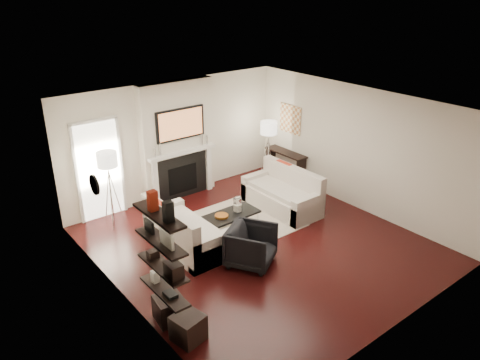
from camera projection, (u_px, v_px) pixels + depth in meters
room_envelope at (260, 180)px, 8.50m from camera, size 6.00×6.00×6.00m
chimney_breast at (178, 141)px, 10.57m from camera, size 1.80×0.25×2.70m
fireplace_surround at (183, 176)px, 10.80m from camera, size 1.30×0.02×1.04m
firebox at (183, 179)px, 10.82m from camera, size 0.75×0.02×0.65m
mantel_pilaster_l at (155, 183)px, 10.36m from camera, size 0.12×0.08×1.10m
mantel_pilaster_r at (209, 168)px, 11.18m from camera, size 0.12×0.08×1.10m
mantel_shelf at (182, 152)px, 10.53m from camera, size 1.70×0.18×0.07m
tv_body at (180, 124)px, 10.28m from camera, size 1.20×0.06×0.70m
tv_screen at (181, 124)px, 10.26m from camera, size 1.10×0.00×0.62m
candlestick_l_tall at (160, 150)px, 10.15m from camera, size 0.04×0.04×0.30m
candlestick_l_short at (155, 152)px, 10.08m from camera, size 0.04×0.04×0.24m
candlestick_r_tall at (202, 140)px, 10.77m from camera, size 0.04×0.04×0.30m
candlestick_r_short at (207, 140)px, 10.86m from camera, size 0.04×0.04×0.24m
hallway_panel at (99, 171)px, 9.71m from camera, size 0.90×0.02×2.10m
door_trim_l at (77, 177)px, 9.42m from camera, size 0.06×0.06×2.16m
door_trim_r at (121, 166)px, 9.97m from camera, size 0.06×0.06×2.16m
door_trim_top at (93, 121)px, 9.26m from camera, size 1.02×0.06×0.06m
rug at (231, 225)px, 9.71m from camera, size 2.60×2.00×0.01m
loveseat_left_base at (187, 238)px, 8.85m from camera, size 0.85×1.80×0.42m
loveseat_left_back at (170, 229)px, 8.53m from camera, size 0.18×1.80×0.80m
loveseat_left_arm_n at (211, 252)px, 8.23m from camera, size 0.85×0.18×0.60m
loveseat_left_arm_s at (165, 218)px, 9.40m from camera, size 0.85×0.18×0.60m
loveseat_left_cushion at (188, 225)px, 8.77m from camera, size 0.63×1.44×0.10m
pillow_left_orange at (161, 213)px, 8.67m from camera, size 0.10×0.42×0.42m
pillow_left_charcoal at (178, 226)px, 8.24m from camera, size 0.10×0.40×0.40m
loveseat_right_base at (281, 200)px, 10.34m from camera, size 0.85×1.80×0.42m
loveseat_right_back at (293, 183)px, 10.41m from camera, size 0.18×1.80×0.80m
loveseat_right_arm_n at (308, 210)px, 9.72m from camera, size 0.85×0.18×0.60m
loveseat_right_arm_s at (258, 185)px, 10.89m from camera, size 0.85×0.18×0.60m
loveseat_right_cushion at (280, 190)px, 10.21m from camera, size 0.63×1.44×0.10m
pillow_right_orange at (284, 171)px, 10.54m from camera, size 0.10×0.42×0.42m
pillow_right_charcoal at (303, 180)px, 10.11m from camera, size 0.10×0.40×0.40m
coffee_table at (232, 214)px, 9.32m from camera, size 1.10×0.55×0.04m
coffee_leg_nw at (218, 236)px, 8.96m from camera, size 0.02×0.02×0.38m
coffee_leg_ne at (258, 220)px, 9.53m from camera, size 0.02×0.02×0.38m
coffee_leg_sw at (205, 227)px, 9.27m from camera, size 0.02×0.02×0.38m
coffee_leg_se at (244, 212)px, 9.84m from camera, size 0.02×0.02×0.38m
hurricane_glass at (238, 205)px, 9.34m from camera, size 0.17×0.17×0.30m
hurricane_candle at (238, 208)px, 9.37m from camera, size 0.10×0.10×0.16m
copper_bowl at (222, 216)px, 9.16m from camera, size 0.27×0.27×0.04m
armchair at (251, 244)px, 8.28m from camera, size 1.04×1.03×0.80m
lamp_left_post at (112, 198)px, 9.53m from camera, size 0.02×0.02×1.20m
lamp_left_shade at (107, 159)px, 9.19m from camera, size 0.40×0.40×0.30m
lamp_left_leg_a at (117, 197)px, 9.60m from camera, size 0.25×0.02×1.23m
lamp_left_leg_b at (107, 197)px, 9.57m from camera, size 0.14×0.22×1.23m
lamp_left_leg_c at (111, 201)px, 9.43m from camera, size 0.14×0.22×1.23m
lamp_right_post at (268, 161)px, 11.46m from camera, size 0.02×0.02×1.20m
lamp_right_shade at (269, 128)px, 11.12m from camera, size 0.40×0.40×0.30m
lamp_right_leg_a at (271, 160)px, 11.53m from camera, size 0.25×0.02×1.23m
lamp_right_leg_b at (264, 161)px, 11.50m from camera, size 0.14×0.22×1.23m
lamp_right_leg_c at (269, 163)px, 11.36m from camera, size 0.14×0.22×1.23m
console_top at (286, 153)px, 11.65m from camera, size 0.35×1.20×0.04m
console_leg_n at (301, 173)px, 11.40m from camera, size 0.30×0.04×0.71m
console_leg_s at (271, 160)px, 12.19m from camera, size 0.30×0.04×0.71m
wall_art at (290, 119)px, 11.45m from camera, size 0.03×0.70×0.70m
shelf_bottom at (165, 291)px, 6.55m from camera, size 0.25×1.00×0.03m
shelf_lower at (163, 267)px, 6.39m from camera, size 0.25×1.00×0.04m
shelf_upper at (161, 242)px, 6.23m from camera, size 0.25×1.00×0.04m
shelf_top at (159, 215)px, 6.07m from camera, size 0.25×1.00×0.04m
decor_magfile_a at (168, 212)px, 5.82m from camera, size 0.12×0.10×0.28m
decor_magfile_b at (153, 201)px, 6.10m from camera, size 0.12×0.10×0.28m
decor_frame_a at (167, 239)px, 6.05m from camera, size 0.04×0.30×0.22m
decor_frame_b at (149, 226)px, 6.40m from camera, size 0.04×0.22×0.18m
decor_wine_rack at (174, 270)px, 6.12m from camera, size 0.18×0.25×0.20m
decor_box_small at (153, 254)px, 6.54m from camera, size 0.15×0.12×0.12m
decor_books at (170, 294)px, 6.41m from camera, size 0.14×0.20×0.05m
decor_box_tall at (155, 276)px, 6.69m from camera, size 0.10×0.10×0.18m
clock_rim at (94, 185)px, 7.45m from camera, size 0.04×0.34×0.34m
clock_face at (96, 184)px, 7.47m from camera, size 0.01×0.29×0.29m
ottoman_near at (169, 309)px, 6.97m from camera, size 0.45×0.45×0.40m
ottoman_far at (188, 328)px, 6.59m from camera, size 0.47×0.47×0.40m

